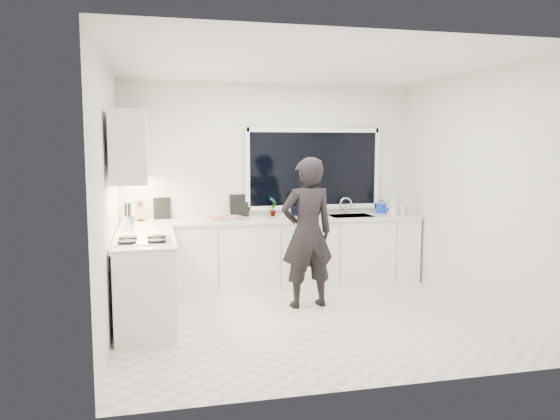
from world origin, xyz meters
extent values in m
cube|color=beige|center=(0.00, 0.00, -0.01)|extent=(4.00, 3.50, 0.02)
cube|color=white|center=(0.00, 1.76, 1.35)|extent=(4.00, 0.02, 2.70)
cube|color=white|center=(-2.01, 0.00, 1.35)|extent=(0.02, 3.50, 2.70)
cube|color=white|center=(2.01, 0.00, 1.35)|extent=(0.02, 3.50, 2.70)
cube|color=white|center=(0.00, 0.00, 2.71)|extent=(4.00, 3.50, 0.02)
cube|color=black|center=(0.60, 1.73, 1.55)|extent=(1.80, 0.02, 1.00)
cube|color=white|center=(0.00, 1.45, 0.44)|extent=(3.92, 0.58, 0.88)
cube|color=white|center=(-1.67, 0.35, 0.44)|extent=(0.58, 1.60, 0.88)
cube|color=silver|center=(0.00, 1.44, 0.90)|extent=(3.94, 0.62, 0.04)
cube|color=silver|center=(-1.67, 0.35, 0.90)|extent=(0.62, 1.60, 0.04)
cube|color=white|center=(-1.79, 0.70, 1.85)|extent=(0.34, 2.10, 0.70)
cube|color=silver|center=(1.05, 1.45, 0.87)|extent=(0.58, 0.42, 0.14)
cylinder|color=silver|center=(1.05, 1.65, 1.03)|extent=(0.03, 0.03, 0.22)
cube|color=black|center=(-1.69, 0.00, 0.94)|extent=(0.56, 0.48, 0.03)
imported|color=black|center=(0.15, 0.46, 0.87)|extent=(0.67, 0.48, 1.74)
cube|color=#B1B0B5|center=(-0.66, 1.42, 0.94)|extent=(0.53, 0.43, 0.03)
cube|color=#A83416|center=(-0.66, 1.42, 0.95)|extent=(0.48, 0.38, 0.01)
cylinder|color=#1535C8|center=(1.57, 1.61, 0.98)|extent=(0.17, 0.17, 0.13)
cylinder|color=white|center=(-1.85, 1.55, 1.05)|extent=(0.12, 0.12, 0.26)
cube|color=#89603F|center=(-1.75, 1.59, 1.03)|extent=(0.16, 0.14, 0.22)
cylinder|color=#ABABB0|center=(-1.85, 0.80, 1.00)|extent=(0.17, 0.17, 0.16)
cube|color=black|center=(-1.46, 1.69, 1.06)|extent=(0.22, 0.03, 0.28)
cube|color=black|center=(-0.45, 1.69, 1.07)|extent=(0.25, 0.03, 0.30)
imported|color=#26662D|center=(0.00, 1.61, 1.06)|extent=(0.16, 0.17, 0.28)
imported|color=#26662D|center=(0.31, 1.61, 1.07)|extent=(0.15, 0.18, 0.31)
imported|color=#26662D|center=(0.60, 1.61, 1.05)|extent=(0.21, 0.21, 0.26)
imported|color=#D8BF66|center=(1.61, 1.30, 1.08)|extent=(0.18, 0.18, 0.33)
imported|color=#D8BF66|center=(1.74, 1.30, 1.02)|extent=(0.12, 0.12, 0.19)
camera|label=1|loc=(-1.58, -5.51, 1.87)|focal=35.00mm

